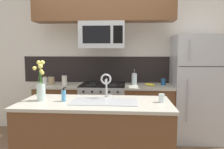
# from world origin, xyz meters

# --- Properties ---
(rear_partition) EXTENTS (5.20, 0.10, 2.60)m
(rear_partition) POSITION_xyz_m (0.30, 1.28, 1.30)
(rear_partition) COLOR silver
(rear_partition) RESTS_ON ground
(splash_band) EXTENTS (3.08, 0.01, 0.48)m
(splash_band) POSITION_xyz_m (0.00, 1.22, 1.15)
(splash_band) COLOR black
(splash_band) RESTS_ON rear_partition
(back_counter_left) EXTENTS (0.79, 0.65, 0.91)m
(back_counter_left) POSITION_xyz_m (-0.76, 0.90, 0.46)
(back_counter_left) COLOR brown
(back_counter_left) RESTS_ON ground
(back_counter_right) EXTENTS (0.83, 0.65, 0.91)m
(back_counter_right) POSITION_xyz_m (0.78, 0.90, 0.46)
(back_counter_right) COLOR brown
(back_counter_right) RESTS_ON ground
(stove_range) EXTENTS (0.76, 0.64, 0.93)m
(stove_range) POSITION_xyz_m (0.00, 0.90, 0.46)
(stove_range) COLOR #A8AAAF
(stove_range) RESTS_ON ground
(microwave) EXTENTS (0.74, 0.40, 0.44)m
(microwave) POSITION_xyz_m (0.00, 0.88, 1.75)
(microwave) COLOR #A8AAAF
(upper_cabinet_band) EXTENTS (2.32, 0.34, 0.60)m
(upper_cabinet_band) POSITION_xyz_m (0.02, 0.85, 2.27)
(upper_cabinet_band) COLOR brown
(refrigerator) EXTENTS (0.79, 0.74, 1.75)m
(refrigerator) POSITION_xyz_m (1.58, 0.92, 0.87)
(refrigerator) COLOR #A8AAAF
(refrigerator) RESTS_ON ground
(storage_jar_tall) EXTENTS (0.09, 0.09, 0.14)m
(storage_jar_tall) POSITION_xyz_m (-1.04, 0.93, 0.98)
(storage_jar_tall) COLOR silver
(storage_jar_tall) RESTS_ON back_counter_left
(storage_jar_medium) EXTENTS (0.11, 0.11, 0.16)m
(storage_jar_medium) POSITION_xyz_m (-0.91, 0.89, 0.99)
(storage_jar_medium) COLOR #997F5B
(storage_jar_medium) RESTS_ON back_counter_left
(storage_jar_short) EXTENTS (0.09, 0.09, 0.16)m
(storage_jar_short) POSITION_xyz_m (-0.67, 0.86, 0.99)
(storage_jar_short) COLOR silver
(storage_jar_short) RESTS_ON back_counter_left
(banana_bunch) EXTENTS (0.19, 0.12, 0.08)m
(banana_bunch) POSITION_xyz_m (0.80, 0.84, 0.93)
(banana_bunch) COLOR yellow
(banana_bunch) RESTS_ON back_counter_right
(french_press) EXTENTS (0.09, 0.09, 0.27)m
(french_press) POSITION_xyz_m (0.54, 0.96, 1.01)
(french_press) COLOR silver
(french_press) RESTS_ON back_counter_right
(coffee_tin) EXTENTS (0.08, 0.08, 0.11)m
(coffee_tin) POSITION_xyz_m (1.04, 0.95, 0.97)
(coffee_tin) COLOR #1E5184
(coffee_tin) RESTS_ON back_counter_right
(island_counter) EXTENTS (1.75, 0.77, 0.91)m
(island_counter) POSITION_xyz_m (0.05, -0.35, 0.46)
(island_counter) COLOR brown
(island_counter) RESTS_ON ground
(kitchen_sink) EXTENTS (0.76, 0.41, 0.16)m
(kitchen_sink) POSITION_xyz_m (0.16, -0.35, 0.84)
(kitchen_sink) COLOR #ADAFB5
(kitchen_sink) RESTS_ON island_counter
(sink_faucet) EXTENTS (0.14, 0.14, 0.31)m
(sink_faucet) POSITION_xyz_m (0.16, -0.15, 1.11)
(sink_faucet) COLOR #B7BABF
(sink_faucet) RESTS_ON island_counter
(dish_soap_bottle) EXTENTS (0.06, 0.05, 0.16)m
(dish_soap_bottle) POSITION_xyz_m (-0.31, -0.36, 0.98)
(dish_soap_bottle) COLOR #4C93C6
(dish_soap_bottle) RESTS_ON island_counter
(spare_glass) EXTENTS (0.07, 0.07, 0.10)m
(spare_glass) POSITION_xyz_m (0.82, -0.33, 0.96)
(spare_glass) COLOR silver
(spare_glass) RESTS_ON island_counter
(flower_vase) EXTENTS (0.13, 0.16, 0.47)m
(flower_vase) POSITION_xyz_m (-0.59, -0.35, 1.07)
(flower_vase) COLOR silver
(flower_vase) RESTS_ON island_counter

